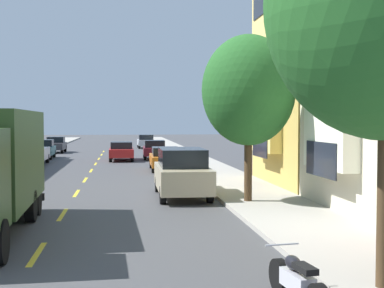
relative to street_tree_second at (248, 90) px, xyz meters
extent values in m
plane|color=#424244|center=(-6.40, 16.80, -4.11)|extent=(160.00, 160.00, 0.00)
cube|color=#A39E93|center=(0.70, 14.80, -4.04)|extent=(3.20, 120.00, 0.14)
cube|color=yellow|center=(-6.40, -6.20, -4.10)|extent=(0.14, 2.20, 0.01)
cube|color=yellow|center=(-6.40, -1.20, -4.10)|extent=(0.14, 2.20, 0.01)
cube|color=yellow|center=(-6.40, 3.80, -4.10)|extent=(0.14, 2.20, 0.01)
cube|color=yellow|center=(-6.40, 8.80, -4.10)|extent=(0.14, 2.20, 0.01)
cube|color=yellow|center=(-6.40, 13.80, -4.10)|extent=(0.14, 2.20, 0.01)
cube|color=yellow|center=(-6.40, 18.80, -4.10)|extent=(0.14, 2.20, 0.01)
cube|color=yellow|center=(-6.40, 23.80, -4.10)|extent=(0.14, 2.20, 0.01)
cube|color=yellow|center=(-6.40, 28.80, -4.10)|extent=(0.14, 2.20, 0.01)
cube|color=yellow|center=(-6.40, 33.80, -4.10)|extent=(0.14, 2.20, 0.01)
cube|color=white|center=(2.02, -2.52, 1.32)|extent=(0.55, 3.25, 7.84)
cube|color=#1E232D|center=(1.73, -2.52, -2.30)|extent=(0.04, 2.47, 1.10)
cube|color=#1E232D|center=(1.73, -2.52, 0.72)|extent=(0.04, 2.47, 1.10)
cube|color=#F9D572|center=(2.02, 4.90, 1.65)|extent=(0.55, 3.25, 8.31)
cube|color=#1E232D|center=(1.73, 4.90, -2.19)|extent=(0.04, 2.47, 1.10)
cube|color=#1E232D|center=(1.73, 4.90, 1.01)|extent=(0.04, 2.47, 1.10)
cube|color=#1E232D|center=(1.73, 4.90, 4.20)|extent=(0.04, 2.47, 1.10)
cylinder|color=#47331E|center=(0.00, -9.85, -2.40)|extent=(0.22, 0.22, 3.13)
cylinder|color=#47331E|center=(0.00, 0.00, -2.72)|extent=(0.28, 0.28, 2.49)
ellipsoid|color=#235B23|center=(0.00, 0.00, 0.01)|extent=(3.35, 3.35, 3.96)
cube|color=black|center=(-8.33, -0.14, -3.68)|extent=(2.40, 0.24, 0.24)
cylinder|color=black|center=(-7.23, -1.22, -3.63)|extent=(0.31, 0.97, 0.96)
cylinder|color=black|center=(-7.19, -2.32, -3.63)|extent=(0.31, 0.97, 0.96)
cube|color=#333338|center=(-10.86, 32.42, -3.47)|extent=(1.75, 4.00, 0.62)
cube|color=black|center=(-10.86, 32.90, -2.88)|extent=(1.54, 1.68, 0.55)
cylinder|color=black|center=(-11.61, 31.06, -3.78)|extent=(0.22, 0.66, 0.66)
cylinder|color=black|center=(-10.09, 31.07, -3.78)|extent=(0.22, 0.66, 0.66)
cylinder|color=black|center=(-11.62, 33.78, -3.78)|extent=(0.22, 0.66, 0.66)
cylinder|color=black|center=(-10.10, 33.79, -3.78)|extent=(0.22, 0.66, 0.66)
cube|color=#195B60|center=(-10.88, 24.55, -3.47)|extent=(1.85, 4.05, 0.62)
cube|color=black|center=(-10.89, 25.03, -2.88)|extent=(1.58, 1.72, 0.55)
cylinder|color=black|center=(-11.60, 23.17, -3.78)|extent=(0.24, 0.67, 0.66)
cylinder|color=black|center=(-10.08, 23.21, -3.78)|extent=(0.24, 0.67, 0.66)
cylinder|color=black|center=(-11.67, 25.88, -3.78)|extent=(0.24, 0.67, 0.66)
cylinder|color=black|center=(-10.15, 25.93, -3.78)|extent=(0.24, 0.67, 0.66)
cube|color=tan|center=(-2.15, 2.18, -3.33)|extent=(1.99, 4.82, 0.90)
cube|color=black|center=(-2.15, 2.18, -2.53)|extent=(1.74, 2.80, 0.70)
cylinder|color=black|center=(-1.27, 3.80, -3.78)|extent=(0.23, 0.66, 0.66)
cylinder|color=black|center=(-3.00, 3.82, -3.78)|extent=(0.23, 0.66, 0.66)
cylinder|color=black|center=(-1.30, 0.54, -3.78)|extent=(0.23, 0.66, 0.66)
cylinder|color=black|center=(-3.03, 0.56, -3.78)|extent=(0.23, 0.66, 0.66)
cylinder|color=black|center=(-9.80, 6.38, -3.78)|extent=(0.22, 0.66, 0.66)
cube|color=orange|center=(-1.91, 13.40, -3.48)|extent=(1.85, 4.52, 0.60)
cube|color=black|center=(-1.92, 13.17, -2.93)|extent=(1.61, 2.18, 0.50)
cylinder|color=black|center=(-1.11, 14.92, -3.78)|extent=(0.23, 0.66, 0.66)
cylinder|color=black|center=(-2.69, 14.94, -3.78)|extent=(0.23, 0.66, 0.66)
cylinder|color=black|center=(-1.14, 11.86, -3.78)|extent=(0.23, 0.66, 0.66)
cylinder|color=black|center=(-2.72, 11.88, -3.78)|extent=(0.23, 0.66, 0.66)
cube|color=silver|center=(-10.76, 18.44, -3.38)|extent=(2.07, 5.33, 0.80)
cube|color=black|center=(-10.74, 17.27, -2.68)|extent=(1.78, 1.61, 0.60)
cylinder|color=black|center=(-11.63, 16.62, -3.78)|extent=(0.23, 0.66, 0.66)
cylinder|color=black|center=(-9.85, 16.65, -3.78)|extent=(0.23, 0.66, 0.66)
cylinder|color=black|center=(-11.67, 20.23, -3.78)|extent=(0.23, 0.66, 0.66)
cylinder|color=black|center=(-9.89, 20.25, -3.78)|extent=(0.23, 0.66, 0.66)
cube|color=maroon|center=(-2.02, 23.06, -3.47)|extent=(1.82, 4.04, 0.62)
cube|color=black|center=(-2.03, 22.58, -2.88)|extent=(1.57, 1.71, 0.55)
cylinder|color=black|center=(-1.23, 24.40, -3.78)|extent=(0.23, 0.66, 0.66)
cylinder|color=black|center=(-2.75, 24.43, -3.78)|extent=(0.23, 0.66, 0.66)
cylinder|color=black|center=(-1.28, 21.68, -3.78)|extent=(0.23, 0.66, 0.66)
cylinder|color=black|center=(-2.80, 21.71, -3.78)|extent=(0.23, 0.66, 0.66)
cube|color=#B2B5BA|center=(-2.01, 39.70, -3.47)|extent=(1.81, 4.03, 0.62)
cube|color=black|center=(-2.00, 39.22, -2.88)|extent=(1.56, 1.71, 0.55)
cylinder|color=black|center=(-1.27, 41.07, -3.78)|extent=(0.23, 0.66, 0.66)
cylinder|color=black|center=(-2.79, 41.04, -3.78)|extent=(0.23, 0.66, 0.66)
cylinder|color=black|center=(-1.22, 38.35, -3.78)|extent=(0.23, 0.66, 0.66)
cylinder|color=black|center=(-2.74, 38.32, -3.78)|extent=(0.23, 0.66, 0.66)
cube|color=navy|center=(-10.89, 11.64, -3.48)|extent=(1.91, 4.54, 0.60)
cube|color=black|center=(-10.89, 11.87, -2.93)|extent=(1.64, 2.20, 0.50)
cylinder|color=black|center=(-10.06, 10.13, -3.78)|extent=(0.24, 0.67, 0.66)
cylinder|color=black|center=(-10.13, 13.19, -3.78)|extent=(0.24, 0.67, 0.66)
cube|color=#AD1E1E|center=(-4.60, 21.81, -3.48)|extent=(1.80, 4.50, 0.60)
cube|color=black|center=(-4.60, 21.59, -2.93)|extent=(1.58, 2.16, 0.50)
cylinder|color=black|center=(-3.81, 23.34, -3.78)|extent=(0.22, 0.66, 0.66)
cylinder|color=black|center=(-5.39, 23.34, -3.78)|extent=(0.22, 0.66, 0.66)
cylinder|color=black|center=(-3.81, 20.28, -3.78)|extent=(0.22, 0.66, 0.66)
cylinder|color=black|center=(-5.39, 20.28, -3.78)|extent=(0.22, 0.66, 0.66)
cylinder|color=black|center=(-1.74, -9.49, -3.81)|extent=(0.21, 0.61, 0.60)
cube|color=silver|center=(-1.65, -10.21, -3.69)|extent=(0.38, 0.84, 0.28)
ellipsoid|color=black|center=(-1.67, -10.04, -3.43)|extent=(0.24, 0.48, 0.22)
cube|color=black|center=(-1.62, -10.47, -3.41)|extent=(0.28, 0.54, 0.10)
cylinder|color=silver|center=(-1.72, -9.61, -3.23)|extent=(0.62, 0.11, 0.03)
camera|label=1|loc=(-4.44, -18.28, -1.09)|focal=48.86mm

